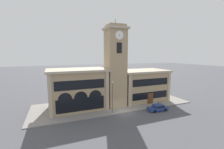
% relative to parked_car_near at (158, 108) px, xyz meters
% --- Properties ---
extents(ground_plane, '(300.00, 300.00, 0.00)m').
position_rel_parked_car_near_xyz_m(ground_plane, '(-7.15, 1.38, -0.67)').
color(ground_plane, '#4C4C51').
extents(sidewalk_kerb, '(36.51, 12.17, 0.15)m').
position_rel_parked_car_near_xyz_m(sidewalk_kerb, '(-7.15, 7.47, -0.60)').
color(sidewalk_kerb, gray).
rests_on(sidewalk_kerb, ground_plane).
extents(clock_tower, '(4.79, 4.79, 19.50)m').
position_rel_parked_car_near_xyz_m(clock_tower, '(-7.15, 6.31, 8.52)').
color(clock_tower, tan).
rests_on(clock_tower, ground_plane).
extents(town_hall_left_wing, '(12.61, 7.98, 8.77)m').
position_rel_parked_car_near_xyz_m(town_hall_left_wing, '(-15.45, 7.88, 3.74)').
color(town_hall_left_wing, tan).
rests_on(town_hall_left_wing, ground_plane).
extents(town_hall_right_wing, '(12.59, 7.98, 7.91)m').
position_rel_parked_car_near_xyz_m(town_hall_right_wing, '(1.14, 7.88, 3.31)').
color(town_hall_right_wing, tan).
rests_on(town_hall_right_wing, ground_plane).
extents(parked_car_near, '(4.26, 1.98, 1.29)m').
position_rel_parked_car_near_xyz_m(parked_car_near, '(0.00, 0.00, 0.00)').
color(parked_car_near, navy).
rests_on(parked_car_near, ground_plane).
extents(street_lamp, '(0.36, 0.36, 6.49)m').
position_rel_parked_car_near_xyz_m(street_lamp, '(-9.54, 2.16, 3.66)').
color(street_lamp, '#4C4C51').
rests_on(street_lamp, sidewalk_kerb).
extents(bollard, '(0.18, 0.18, 1.06)m').
position_rel_parked_car_near_xyz_m(bollard, '(1.63, 1.96, -0.01)').
color(bollard, black).
rests_on(bollard, sidewalk_kerb).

